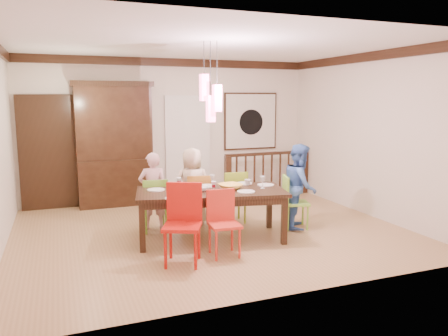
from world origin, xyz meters
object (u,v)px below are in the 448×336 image
object	(u,v)px
person_far_left	(153,191)
chair_far_left	(155,201)
dining_table	(211,195)
china_hutch	(114,144)
person_end_right	(300,186)
person_far_mid	(192,186)
balustrade	(267,173)
chair_end_right	(296,198)

from	to	relation	value
person_far_left	chair_far_left	bearing A→B (deg)	97.46
dining_table	china_hutch	world-z (taller)	china_hutch
chair_far_left	person_far_left	distance (m)	0.18
dining_table	person_end_right	xyz separation A→B (m)	(1.55, 0.05, 0.02)
person_far_left	person_far_mid	xyz separation A→B (m)	(0.67, 0.03, 0.02)
person_far_mid	person_end_right	xyz separation A→B (m)	(1.58, -0.80, 0.04)
china_hutch	balustrade	size ratio (longest dim) A/B	1.22
chair_far_left	china_hutch	world-z (taller)	china_hutch
balustrade	person_far_mid	bearing A→B (deg)	-147.10
china_hutch	person_end_right	distance (m)	3.74
chair_end_right	chair_far_left	bearing A→B (deg)	90.39
person_far_mid	balustrade	bearing A→B (deg)	-143.99
chair_far_left	person_end_right	size ratio (longest dim) A/B	0.62
chair_far_left	china_hutch	size ratio (longest dim) A/B	0.35
chair_end_right	person_far_mid	bearing A→B (deg)	79.05
dining_table	person_far_left	bearing A→B (deg)	141.77
chair_end_right	balustrade	distance (m)	2.38
chair_far_left	person_far_left	xyz separation A→B (m)	(0.00, 0.12, 0.14)
person_end_right	dining_table	bearing A→B (deg)	122.12
chair_far_left	person_end_right	bearing A→B (deg)	169.27
balustrade	person_end_right	size ratio (longest dim) A/B	1.44
dining_table	china_hutch	size ratio (longest dim) A/B	0.96
chair_far_left	person_far_mid	world-z (taller)	person_far_mid
dining_table	chair_far_left	size ratio (longest dim) A/B	2.73
chair_end_right	person_far_mid	world-z (taller)	person_far_mid
chair_end_right	china_hutch	bearing A→B (deg)	61.22
person_far_left	person_far_mid	size ratio (longest dim) A/B	0.97
chair_far_left	balustrade	world-z (taller)	balustrade
balustrade	person_far_left	xyz separation A→B (m)	(-2.81, -1.51, 0.13)
chair_far_left	chair_end_right	world-z (taller)	chair_end_right
person_far_left	person_end_right	xyz separation A→B (m)	(2.25, -0.78, 0.06)
dining_table	person_far_left	world-z (taller)	person_far_left
dining_table	person_far_left	size ratio (longest dim) A/B	1.87
chair_far_left	person_far_mid	bearing A→B (deg)	-162.12
china_hutch	person_end_right	size ratio (longest dim) A/B	1.76
balustrade	person_far_left	bearing A→B (deg)	-153.56
person_far_mid	chair_far_left	bearing A→B (deg)	13.62
dining_table	chair_far_left	xyz separation A→B (m)	(-0.70, 0.71, -0.18)
chair_far_left	person_far_left	bearing A→B (deg)	-85.64
chair_end_right	person_far_mid	size ratio (longest dim) A/B	0.67
balustrade	person_end_right	world-z (taller)	person_end_right
dining_table	balustrade	xyz separation A→B (m)	(2.10, 2.34, -0.17)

